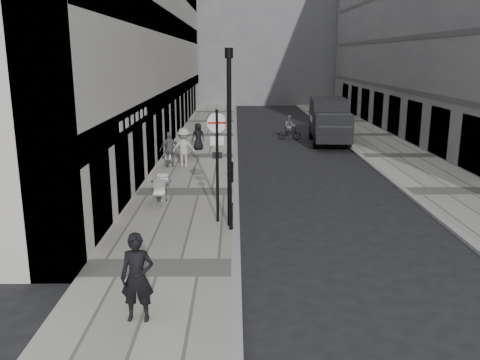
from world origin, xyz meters
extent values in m
plane|color=black|center=(0.00, 0.00, 0.00)|extent=(120.00, 120.00, 0.00)
cube|color=#A4A094|center=(-2.00, 18.00, 0.06)|extent=(4.00, 60.00, 0.12)
cube|color=#A4A094|center=(9.00, 18.00, 0.06)|extent=(4.00, 60.00, 0.12)
cube|color=gray|center=(1.50, 56.00, 11.00)|extent=(24.00, 16.00, 22.00)
imported|color=black|center=(-2.04, 0.01, 1.06)|extent=(0.70, 0.46, 1.89)
cylinder|color=black|center=(-0.60, 6.49, 1.98)|extent=(0.10, 0.10, 3.72)
cylinder|color=white|center=(-0.60, 6.49, 3.42)|extent=(0.64, 0.10, 0.64)
cube|color=#B21414|center=(-0.60, 6.47, 3.42)|extent=(0.58, 0.07, 0.06)
cube|color=white|center=(-0.60, 6.52, 2.83)|extent=(0.45, 0.07, 0.30)
cylinder|color=black|center=(-0.20, 6.09, 2.82)|extent=(0.14, 0.14, 5.41)
cylinder|color=black|center=(-0.20, 6.09, 5.57)|extent=(0.25, 0.25, 0.32)
cylinder|color=black|center=(-0.15, 5.67, 0.54)|extent=(0.11, 0.11, 0.83)
cylinder|color=black|center=(-0.15, 11.86, 0.55)|extent=(0.11, 0.11, 0.86)
cylinder|color=black|center=(4.89, 20.72, 0.44)|extent=(0.38, 0.91, 0.88)
cylinder|color=black|center=(6.83, 20.57, 0.44)|extent=(0.38, 0.91, 0.88)
cylinder|color=black|center=(5.17, 24.46, 0.44)|extent=(0.38, 0.91, 0.88)
cylinder|color=black|center=(7.11, 24.31, 0.44)|extent=(0.38, 0.91, 0.88)
cube|color=black|center=(6.08, 23.51, 1.71)|extent=(2.51, 4.14, 2.21)
cube|color=black|center=(5.85, 20.53, 1.38)|extent=(2.36, 2.15, 1.55)
cube|color=#1E2328|center=(5.78, 19.70, 1.82)|extent=(1.96, 0.53, 0.82)
imported|color=black|center=(3.63, 24.12, 0.40)|extent=(1.59, 0.71, 0.81)
imported|color=slate|center=(3.63, 24.12, 0.90)|extent=(0.80, 0.66, 1.53)
imported|color=slate|center=(-3.24, 15.03, 1.00)|extent=(1.11, 0.77, 1.76)
imported|color=#B5B1A7|center=(-2.55, 15.00, 1.09)|extent=(1.27, 0.75, 1.94)
imported|color=black|center=(-2.18, 19.81, 0.90)|extent=(0.90, 0.75, 1.57)
cylinder|color=silver|center=(-2.80, 8.84, 0.14)|extent=(0.48, 0.48, 0.03)
cylinder|color=silver|center=(-2.80, 8.84, 0.54)|extent=(0.07, 0.07, 0.81)
cylinder|color=silver|center=(-2.80, 8.84, 0.94)|extent=(0.77, 0.77, 0.03)
cylinder|color=silver|center=(-2.80, 8.98, 0.14)|extent=(0.44, 0.44, 0.03)
cylinder|color=silver|center=(-2.80, 8.98, 0.50)|extent=(0.06, 0.06, 0.74)
cylinder|color=silver|center=(-2.80, 8.98, 0.87)|extent=(0.70, 0.70, 0.03)
cylinder|color=silver|center=(-3.30, 15.54, 0.14)|extent=(0.44, 0.44, 0.03)
cylinder|color=silver|center=(-3.30, 15.54, 0.50)|extent=(0.06, 0.06, 0.74)
cylinder|color=silver|center=(-3.30, 15.54, 0.87)|extent=(0.70, 0.70, 0.03)
camera|label=1|loc=(-0.02, -9.65, 5.49)|focal=38.00mm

